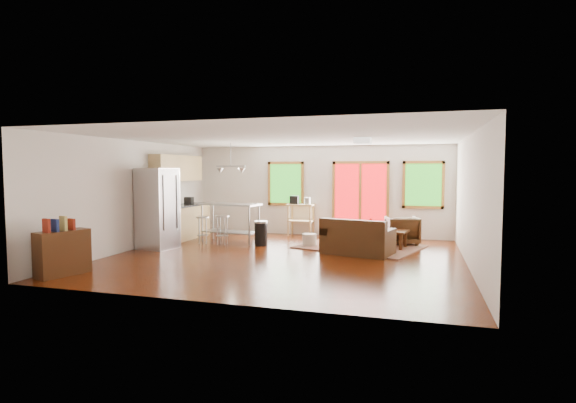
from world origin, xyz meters
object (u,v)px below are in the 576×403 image
(armchair, at_px, (402,229))
(kitchen_cart, at_px, (300,208))
(coffee_table, at_px, (384,232))
(island, at_px, (230,216))
(loveseat, at_px, (357,240))
(refrigerator, at_px, (158,208))
(rug, at_px, (360,247))
(ottoman, at_px, (354,237))

(armchair, xyz_separation_m, kitchen_cart, (-2.90, 0.79, 0.39))
(coffee_table, bearing_deg, island, -177.14)
(loveseat, height_order, coffee_table, loveseat)
(refrigerator, height_order, kitchen_cart, refrigerator)
(rug, relative_size, coffee_table, 2.25)
(island, height_order, kitchen_cart, kitchen_cart)
(coffee_table, xyz_separation_m, armchair, (0.40, 0.64, 0.01))
(armchair, relative_size, refrigerator, 0.41)
(rug, xyz_separation_m, armchair, (0.98, 0.71, 0.38))
(loveseat, xyz_separation_m, armchair, (0.92, 1.66, 0.08))
(kitchen_cart, bearing_deg, refrigerator, -132.24)
(armchair, distance_m, kitchen_cart, 3.03)
(rug, relative_size, kitchen_cart, 2.38)
(rug, relative_size, ottoman, 5.00)
(loveseat, distance_m, armchair, 1.90)
(ottoman, bearing_deg, rug, -67.51)
(ottoman, xyz_separation_m, kitchen_cart, (-1.71, 0.99, 0.61))
(ottoman, xyz_separation_m, refrigerator, (-4.46, -2.04, 0.79))
(coffee_table, bearing_deg, kitchen_cart, 150.19)
(armchair, height_order, island, island)
(ottoman, height_order, kitchen_cart, kitchen_cart)
(rug, xyz_separation_m, loveseat, (0.06, -0.95, 0.31))
(rug, height_order, loveseat, loveseat)
(ottoman, distance_m, island, 3.29)
(rug, relative_size, loveseat, 1.64)
(coffee_table, height_order, ottoman, coffee_table)
(armchair, bearing_deg, kitchen_cart, -29.98)
(armchair, bearing_deg, island, -3.94)
(armchair, bearing_deg, loveseat, 46.09)
(loveseat, bearing_deg, coffee_table, 76.43)
(ottoman, height_order, refrigerator, refrigerator)
(island, distance_m, kitchen_cart, 2.20)
(rug, height_order, ottoman, ottoman)
(rug, distance_m, island, 3.47)
(rug, bearing_deg, loveseat, -86.62)
(loveseat, xyz_separation_m, ottoman, (-0.26, 1.45, -0.14))
(refrigerator, bearing_deg, loveseat, 16.10)
(refrigerator, bearing_deg, island, 56.84)
(rug, distance_m, refrigerator, 5.01)
(rug, xyz_separation_m, coffee_table, (0.57, 0.06, 0.37))
(refrigerator, xyz_separation_m, kitchen_cart, (2.75, 3.03, -0.18))
(armchair, relative_size, island, 0.47)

